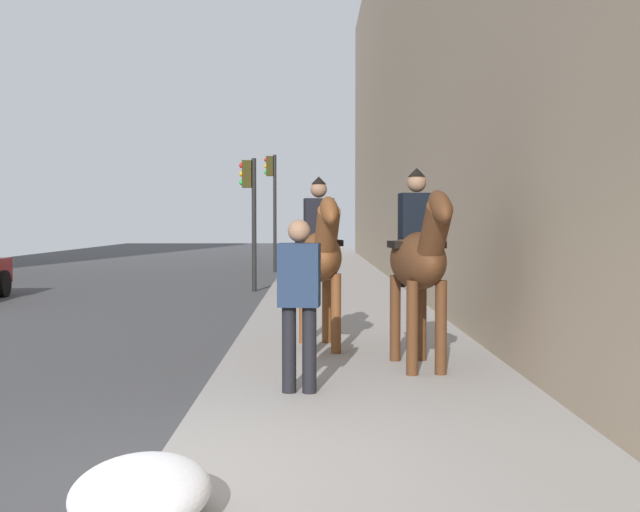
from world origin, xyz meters
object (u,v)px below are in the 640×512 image
at_px(mounted_horse_far, 419,257).
at_px(traffic_light_near_curb, 250,202).
at_px(traffic_light_far_curb, 272,194).
at_px(mounted_horse_near, 320,254).
at_px(pedestrian_greeting, 299,294).

bearing_deg(mounted_horse_far, traffic_light_near_curb, -171.86).
relative_size(traffic_light_near_curb, traffic_light_far_curb, 0.82).
distance_m(mounted_horse_near, traffic_light_near_curb, 10.04).
height_order(mounted_horse_near, traffic_light_far_curb, traffic_light_far_curb).
bearing_deg(pedestrian_greeting, traffic_light_near_curb, 12.70).
height_order(mounted_horse_near, mounted_horse_far, mounted_horse_far).
bearing_deg(traffic_light_far_curb, traffic_light_near_curb, 178.79).
distance_m(mounted_horse_near, mounted_horse_far, 1.79).
relative_size(pedestrian_greeting, traffic_light_near_curb, 0.50).
height_order(mounted_horse_near, pedestrian_greeting, mounted_horse_near).
bearing_deg(traffic_light_near_curb, mounted_horse_far, -165.92).
bearing_deg(mounted_horse_near, traffic_light_far_curb, 178.45).
bearing_deg(pedestrian_greeting, traffic_light_far_curb, 9.67).
relative_size(mounted_horse_far, traffic_light_near_curb, 0.67).
distance_m(mounted_horse_far, traffic_light_far_curb, 19.17).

